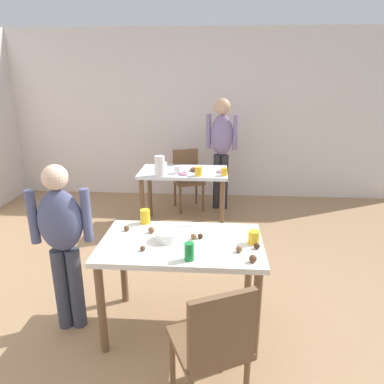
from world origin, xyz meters
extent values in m
plane|color=#9E7A56|center=(0.00, 0.00, 0.00)|extent=(6.40, 6.40, 0.00)
cube|color=silver|center=(0.00, 3.20, 1.30)|extent=(6.40, 0.10, 2.60)
cube|color=silver|center=(-0.13, -0.14, 0.73)|extent=(1.20, 0.73, 0.04)
cylinder|color=brown|center=(-0.67, -0.45, 0.35)|extent=(0.06, 0.06, 0.71)
cylinder|color=brown|center=(0.41, -0.45, 0.35)|extent=(0.06, 0.06, 0.71)
cylinder|color=brown|center=(-0.67, 0.16, 0.35)|extent=(0.06, 0.06, 0.71)
cylinder|color=brown|center=(0.41, 0.16, 0.35)|extent=(0.06, 0.06, 0.71)
cube|color=silver|center=(-0.30, 1.88, 0.73)|extent=(1.12, 0.65, 0.04)
cylinder|color=brown|center=(-0.80, 1.61, 0.35)|extent=(0.06, 0.06, 0.71)
cylinder|color=brown|center=(0.20, 1.61, 0.35)|extent=(0.06, 0.06, 0.71)
cylinder|color=brown|center=(-0.80, 2.14, 0.35)|extent=(0.06, 0.06, 0.71)
cylinder|color=brown|center=(0.20, 2.14, 0.35)|extent=(0.06, 0.06, 0.71)
cube|color=brown|center=(0.09, -0.81, 0.43)|extent=(0.53, 0.53, 0.04)
cube|color=brown|center=(0.17, -0.97, 0.66)|extent=(0.36, 0.19, 0.42)
cylinder|color=brown|center=(-0.13, -0.72, 0.21)|extent=(0.04, 0.04, 0.41)
cylinder|color=brown|center=(0.18, -0.58, 0.21)|extent=(0.04, 0.04, 0.41)
cube|color=brown|center=(-0.28, 2.48, 0.43)|extent=(0.51, 0.51, 0.04)
cube|color=brown|center=(-0.34, 2.65, 0.66)|extent=(0.37, 0.17, 0.42)
cylinder|color=brown|center=(-0.06, 2.38, 0.21)|extent=(0.04, 0.04, 0.41)
cylinder|color=brown|center=(-0.38, 2.26, 0.21)|extent=(0.04, 0.04, 0.41)
cylinder|color=brown|center=(-0.18, 2.70, 0.21)|extent=(0.04, 0.04, 0.41)
cylinder|color=brown|center=(-0.50, 2.58, 0.21)|extent=(0.04, 0.04, 0.41)
cylinder|color=#383D4C|center=(-1.06, -0.20, 0.34)|extent=(0.11, 0.11, 0.67)
cylinder|color=#383D4C|center=(-0.95, -0.18, 0.34)|extent=(0.11, 0.11, 0.67)
ellipsoid|color=#4C5175|center=(-1.01, -0.19, 0.91)|extent=(0.35, 0.25, 0.48)
sphere|color=beige|center=(-1.01, -0.19, 1.24)|extent=(0.18, 0.18, 0.18)
cylinder|color=#4C5175|center=(-1.19, -0.22, 0.95)|extent=(0.08, 0.08, 0.41)
cylinder|color=#4C5175|center=(-0.82, -0.16, 0.95)|extent=(0.08, 0.08, 0.41)
cylinder|color=#28282D|center=(0.24, 2.54, 0.41)|extent=(0.11, 0.11, 0.82)
cylinder|color=#28282D|center=(0.13, 2.56, 0.41)|extent=(0.11, 0.11, 0.82)
ellipsoid|color=slate|center=(0.19, 2.55, 1.11)|extent=(0.35, 0.25, 0.58)
sphere|color=tan|center=(0.19, 2.55, 1.51)|extent=(0.22, 0.22, 0.22)
cylinder|color=slate|center=(0.38, 2.52, 1.15)|extent=(0.08, 0.08, 0.49)
cylinder|color=slate|center=(0.00, 2.58, 1.15)|extent=(0.08, 0.08, 0.49)
cylinder|color=white|center=(-0.23, -0.13, 0.78)|extent=(0.18, 0.18, 0.07)
cylinder|color=#198438|center=(-0.05, -0.41, 0.81)|extent=(0.07, 0.07, 0.12)
cube|color=silver|center=(-0.09, 0.13, 0.75)|extent=(0.17, 0.02, 0.01)
cylinder|color=yellow|center=(0.40, -0.14, 0.80)|extent=(0.08, 0.08, 0.10)
cylinder|color=yellow|center=(-0.46, 0.18, 0.81)|extent=(0.08, 0.08, 0.12)
sphere|color=brown|center=(-0.37, -0.01, 0.77)|extent=(0.05, 0.05, 0.05)
sphere|color=brown|center=(-0.58, 0.01, 0.77)|extent=(0.04, 0.04, 0.04)
sphere|color=#3D2319|center=(0.42, -0.22, 0.77)|extent=(0.04, 0.04, 0.04)
sphere|color=brown|center=(-0.38, -0.31, 0.77)|extent=(0.04, 0.04, 0.04)
sphere|color=#3D2319|center=(0.01, -0.08, 0.77)|extent=(0.04, 0.04, 0.04)
sphere|color=brown|center=(-0.04, -0.10, 0.77)|extent=(0.04, 0.04, 0.04)
sphere|color=brown|center=(0.29, -0.28, 0.77)|extent=(0.04, 0.04, 0.04)
sphere|color=brown|center=(0.37, -0.41, 0.78)|extent=(0.05, 0.05, 0.05)
cylinder|color=white|center=(-0.56, 1.62, 0.87)|extent=(0.12, 0.12, 0.25)
cylinder|color=yellow|center=(-0.09, 1.65, 0.80)|extent=(0.08, 0.08, 0.11)
cylinder|color=white|center=(-0.36, 1.74, 0.80)|extent=(0.08, 0.08, 0.10)
cylinder|color=white|center=(-0.56, 1.91, 0.80)|extent=(0.09, 0.09, 0.10)
cylinder|color=yellow|center=(0.22, 1.68, 0.80)|extent=(0.07, 0.07, 0.10)
torus|color=pink|center=(-0.28, 1.68, 0.77)|extent=(0.11, 0.11, 0.03)
torus|color=pink|center=(0.18, 1.82, 0.77)|extent=(0.10, 0.10, 0.03)
torus|color=brown|center=(-0.15, 1.87, 0.77)|extent=(0.13, 0.13, 0.04)
camera|label=1|loc=(0.11, -2.49, 1.92)|focal=33.05mm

